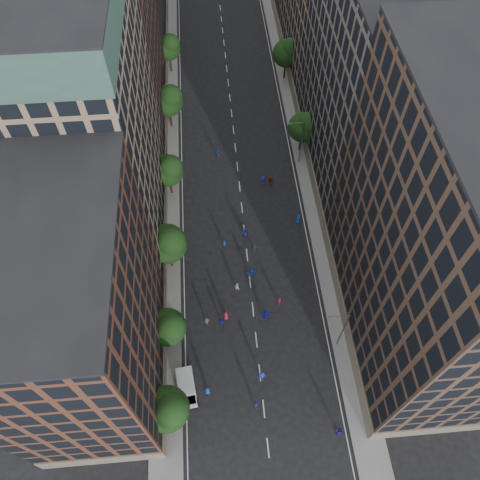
{
  "coord_description": "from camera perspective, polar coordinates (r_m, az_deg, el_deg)",
  "views": [
    {
      "loc": [
        -4.17,
        -10.11,
        59.42
      ],
      "look_at": [
        -0.94,
        28.43,
        2.0
      ],
      "focal_mm": 35.0,
      "sensor_mm": 36.0,
      "label": 1
    }
  ],
  "objects": [
    {
      "name": "ground",
      "position": [
        77.84,
        -0.02,
        6.28
      ],
      "size": [
        240.0,
        240.0,
        0.0
      ],
      "primitive_type": "plane",
      "color": "black",
      "rests_on": "ground"
    },
    {
      "name": "sidewalk_left",
      "position": [
        83.08,
        -8.86,
        9.65
      ],
      "size": [
        4.0,
        105.0,
        0.15
      ],
      "primitive_type": "cube",
      "color": "slate",
      "rests_on": "ground"
    },
    {
      "name": "sidewalk_right",
      "position": [
        84.27,
        7.85,
        10.66
      ],
      "size": [
        4.0,
        105.0,
        0.15
      ],
      "primitive_type": "cube",
      "color": "slate",
      "rests_on": "ground"
    },
    {
      "name": "bldg_left_a",
      "position": [
        51.37,
        -19.05,
        -9.4
      ],
      "size": [
        14.0,
        22.0,
        30.0
      ],
      "primitive_type": "cube",
      "color": "#542E20",
      "rests_on": "ground"
    },
    {
      "name": "bldg_left_b",
      "position": [
        63.67,
        -17.28,
        11.38
      ],
      "size": [
        14.0,
        26.0,
        34.0
      ],
      "primitive_type": "cube",
      "color": "#836D55",
      "rests_on": "ground"
    },
    {
      "name": "bldg_left_c",
      "position": [
        83.2,
        -15.28,
        21.06
      ],
      "size": [
        14.0,
        20.0,
        28.0
      ],
      "primitive_type": "cube",
      "color": "#542E20",
      "rests_on": "ground"
    },
    {
      "name": "bldg_right_a",
      "position": [
        53.69,
        23.02,
        -0.83
      ],
      "size": [
        14.0,
        30.0,
        36.0
      ],
      "primitive_type": "cube",
      "color": "#4C3629",
      "rests_on": "ground"
    },
    {
      "name": "bldg_right_b",
      "position": [
        72.84,
        15.54,
        17.87
      ],
      "size": [
        14.0,
        28.0,
        33.0
      ],
      "primitive_type": "cube",
      "color": "#5D564D",
      "rests_on": "ground"
    },
    {
      "name": "tree_left_0",
      "position": [
        55.68,
        -8.76,
        -19.74
      ],
      "size": [
        5.2,
        5.2,
        8.83
      ],
      "color": "black",
      "rests_on": "ground"
    },
    {
      "name": "tree_left_1",
      "position": [
        59.35,
        -8.7,
        -10.44
      ],
      "size": [
        4.8,
        4.8,
        8.21
      ],
      "color": "black",
      "rests_on": "ground"
    },
    {
      "name": "tree_left_2",
      "position": [
        64.45,
        -8.75,
        -0.36
      ],
      "size": [
        5.6,
        5.6,
        9.45
      ],
      "color": "black",
      "rests_on": "ground"
    },
    {
      "name": "tree_left_3",
      "position": [
        73.59,
        -8.69,
        8.5
      ],
      "size": [
        5.0,
        5.0,
        8.58
      ],
      "color": "black",
      "rests_on": "ground"
    },
    {
      "name": "tree_left_4",
      "position": [
        85.08,
        -8.68,
        16.56
      ],
      "size": [
        5.4,
        5.4,
        9.08
      ],
      "color": "black",
      "rests_on": "ground"
    },
    {
      "name": "tree_left_5",
      "position": [
        98.25,
        -8.65,
        22.28
      ],
      "size": [
        4.8,
        4.8,
        8.33
      ],
      "color": "black",
      "rests_on": "ground"
    },
    {
      "name": "tree_right_a",
      "position": [
        80.59,
        7.82,
        13.59
      ],
      "size": [
        5.0,
        5.0,
        8.39
      ],
      "color": "black",
      "rests_on": "ground"
    },
    {
      "name": "tree_right_b",
      "position": [
        95.8,
        5.81,
        21.85
      ],
      "size": [
        5.2,
        5.2,
        8.83
      ],
      "color": "black",
      "rests_on": "ground"
    },
    {
      "name": "streetlamp_near",
      "position": [
        60.36,
        12.3,
        -10.52
      ],
      "size": [
        2.64,
        0.22,
        9.06
      ],
      "color": "#595B60",
      "rests_on": "ground"
    },
    {
      "name": "streetlamp_far",
      "position": [
        78.68,
        7.38,
        11.92
      ],
      "size": [
        2.64,
        0.22,
        9.06
      ],
      "color": "#595B60",
      "rests_on": "ground"
    },
    {
      "name": "cargo_van",
      "position": [
        60.97,
        -6.52,
        -17.4
      ],
      "size": [
        2.71,
        4.83,
        2.46
      ],
      "rotation": [
        0.0,
        0.0,
        0.12
      ],
      "color": "silver",
      "rests_on": "ground"
    },
    {
      "name": "skater_0",
      "position": [
        61.12,
        -3.96,
        -17.87
      ],
      "size": [
        0.92,
        0.75,
        1.63
      ],
      "primitive_type": "imported",
      "rotation": [
        0.0,
        0.0,
        3.48
      ],
      "color": "#1640B2",
      "rests_on": "ground"
    },
    {
      "name": "skater_1",
      "position": [
        60.55,
        1.96,
        -19.49
      ],
      "size": [
        0.71,
        0.61,
        1.65
      ],
      "primitive_type": "imported",
      "rotation": [
        0.0,
        0.0,
        3.57
      ],
      "color": "#191298",
      "rests_on": "ground"
    },
    {
      "name": "skater_2",
      "position": [
        60.92,
        11.94,
        -21.82
      ],
      "size": [
        0.94,
        0.79,
        1.74
      ],
      "primitive_type": "imported",
      "rotation": [
        0.0,
        0.0,
        3.3
      ],
      "color": "#14139E",
      "rests_on": "ground"
    },
    {
      "name": "skater_3",
      "position": [
        61.48,
        2.7,
        -16.23
      ],
      "size": [
        1.23,
        0.77,
        1.84
      ],
      "primitive_type": "imported",
      "rotation": [
        0.0,
        0.0,
        3.21
      ],
      "color": "#153BAE",
      "rests_on": "ground"
    },
    {
      "name": "skater_4",
      "position": [
        64.19,
        -2.23,
        -9.95
      ],
      "size": [
        1.04,
        0.64,
        1.65
      ],
      "primitive_type": "imported",
      "rotation": [
        0.0,
        0.0,
        2.88
      ],
      "color": "#151296",
      "rests_on": "ground"
    },
    {
      "name": "skater_5",
      "position": [
        64.56,
        3.18,
        -9.07
      ],
      "size": [
        1.76,
        0.61,
        1.88
      ],
      "primitive_type": "imported",
      "rotation": [
        0.0,
        0.0,
        3.11
      ],
      "color": "#1619B9",
      "rests_on": "ground"
    },
    {
      "name": "skater_6",
      "position": [
        64.5,
        -1.72,
        -9.21
      ],
      "size": [
        0.9,
        0.63,
        1.74
      ],
      "primitive_type": "imported",
      "rotation": [
        0.0,
        0.0,
        3.23
      ],
      "color": "maroon",
      "rests_on": "ground"
    },
    {
      "name": "skater_7",
      "position": [
        65.78,
        4.79,
        -7.41
      ],
      "size": [
        0.57,
        0.39,
        1.53
      ],
      "primitive_type": "imported",
      "rotation": [
        0.0,
        0.0,
        3.11
      ],
      "color": "maroon",
      "rests_on": "ground"
    },
    {
      "name": "skater_8",
      "position": [
        66.6,
        -0.37,
        -5.7
      ],
      "size": [
        0.8,
        0.65,
        1.52
      ],
      "primitive_type": "imported",
      "rotation": [
        0.0,
        0.0,
        3.04
      ],
      "color": "white",
      "rests_on": "ground"
    },
    {
      "name": "skater_9",
      "position": [
        64.4,
        -4.06,
        -9.89
      ],
      "size": [
        1.11,
        0.86,
        1.51
      ],
      "primitive_type": "imported",
      "rotation": [
        0.0,
        0.0,
        3.49
      ],
      "color": "#48474D",
      "rests_on": "ground"
    },
    {
      "name": "skater_10",
      "position": [
        69.92,
        1.78,
        -0.92
      ],
      "size": [
        1.0,
        0.47,
        1.66
      ],
      "primitive_type": "imported",
      "rotation": [
        0.0,
        0.0,
        3.07
      ],
      "color": "#1D6332",
      "rests_on": "ground"
    },
    {
      "name": "skater_11",
      "position": [
        67.55,
        1.41,
        -4.04
      ],
      "size": [
        1.71,
        0.84,
        1.77
      ],
      "primitive_type": "imported",
      "rotation": [
        0.0,
        0.0,
        3.34
      ],
      "color": "#1634B8",
      "rests_on": "ground"
    },
    {
      "name": "skater_12",
      "position": [
        73.41,
        7.11,
        2.56
      ],
      "size": [
        0.94,
        0.69,
        1.78
      ],
      "primitive_type": "imported",
      "rotation": [
        0.0,
        0.0,
        3.29
      ],
      "color": "#144CA7",
      "rests_on": "ground"
    },
    {
      "name": "skater_13",
      "position": [
        70.38,
        -1.92,
        -0.47
      ],
      "size": [
        0.61,
        0.45,
        1.51
      ],
      "primitive_type": "imported",
      "rotation": [
        0.0,
        0.0,
        3.32
      ],
      "color": "#1738BE",
      "rests_on": "ground"
    },
    {
      "name": "skater_14",
      "position": [
        71.23,
        0.59,
        0.87
      ],
      "size": [
        0.96,
        0.77,
        1.9
      ],
      "primitive_type": "imported",
      "rotation": [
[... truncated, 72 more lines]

